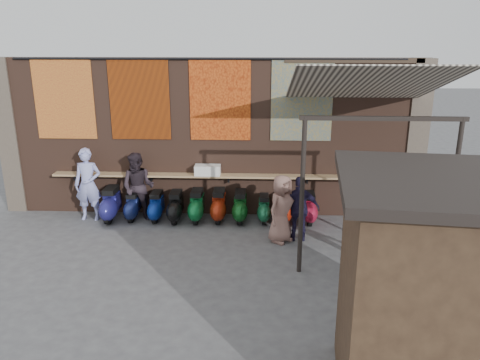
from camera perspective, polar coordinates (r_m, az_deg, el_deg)
The scene contains 35 objects.
ground at distance 10.16m, azimuth -5.12°, elevation -9.18°, with size 70.00×70.00×0.00m, color #474749.
brick_wall at distance 12.06m, azimuth -3.72°, elevation 5.14°, with size 10.00×0.40×4.00m, color brown.
pier_left at distance 13.63m, azimuth -26.09°, elevation 4.83°, with size 0.50×0.50×4.00m, color #4C4238.
pier_right at distance 12.61m, azimuth 20.56°, elevation 4.62°, with size 0.50×0.50×4.00m, color #4C4238.
eating_counter at distance 11.92m, azimuth -3.82°, elevation 0.54°, with size 8.00×0.32×0.05m, color #9E7A51.
shelf_box at distance 11.86m, azimuth -3.97°, elevation 1.21°, with size 0.65×0.31×0.26m, color white.
tapestry_redgold at distance 12.60m, azimuth -20.65°, elevation 9.22°, with size 1.50×0.02×2.00m, color maroon.
tapestry_sun at distance 11.99m, azimuth -12.15°, elevation 9.58°, with size 1.50×0.02×2.00m, color #BE440B.
tapestry_orange at distance 11.65m, azimuth -2.44°, elevation 9.73°, with size 1.50×0.02×2.00m, color #C95319.
tapestry_multi at distance 11.65m, azimuth 7.55°, elevation 9.60°, with size 1.50×0.02×2.00m, color #235282.
hang_rail at distance 11.59m, azimuth -4.03°, elevation 14.53°, with size 0.06×0.06×9.50m, color black.
scooter_stool_0 at distance 12.30m, azimuth -15.46°, elevation -2.88°, with size 0.40×0.88×0.84m, color navy, non-canonical shape.
scooter_stool_1 at distance 12.23m, azimuth -12.92°, elevation -3.12°, with size 0.33×0.74×0.71m, color #141E4D, non-canonical shape.
scooter_stool_2 at distance 12.06m, azimuth -10.15°, elevation -3.20°, with size 0.34×0.76×0.72m, color navy, non-canonical shape.
scooter_stool_3 at distance 11.91m, azimuth -7.84°, elevation -3.27°, with size 0.36×0.79×0.75m, color black, non-canonical shape.
scooter_stool_4 at distance 11.86m, azimuth -5.29°, elevation -3.18°, with size 0.37×0.83×0.79m, color #0D5F2C, non-canonical shape.
scooter_stool_5 at distance 11.84m, azimuth -2.60°, elevation -3.15°, with size 0.37×0.83×0.79m, color maroon, non-canonical shape.
scooter_stool_6 at distance 11.79m, azimuth 0.02°, elevation -3.28°, with size 0.37×0.81×0.77m, color #0E4618, non-canonical shape.
scooter_stool_7 at distance 11.81m, azimuth 2.94°, elevation -3.53°, with size 0.32×0.71×0.67m, color #165B37, non-canonical shape.
scooter_stool_8 at distance 11.80m, azimuth 5.42°, elevation -3.49°, with size 0.34×0.75×0.72m, color #A9230D, non-canonical shape.
scooter_stool_9 at distance 11.85m, azimuth 8.42°, elevation -3.41°, with size 0.36×0.79×0.75m, color #A81634, non-canonical shape.
diner_left at distance 12.37m, azimuth -18.03°, elevation -0.51°, with size 0.68×0.44×1.85m, color #9EA3E6.
diner_right at distance 12.00m, azimuth -12.29°, elevation -0.85°, with size 0.85×0.66×1.75m, color #281F26.
shopper_navy at distance 10.66m, azimuth 7.30°, elevation -3.51°, with size 0.89×0.37×1.52m, color #1A1531.
shopper_grey at distance 9.75m, azimuth 17.15°, elevation -5.01°, with size 1.22×0.70×1.89m, color slate.
shopper_tan at distance 10.55m, azimuth 5.09°, elevation -3.51°, with size 0.77×0.50×1.57m, color #8B6258.
market_stall at distance 6.30m, azimuth 25.09°, elevation -13.55°, with size 2.66×1.99×2.88m, color black.
stall_roof at distance 5.74m, azimuth 26.95°, elevation -0.44°, with size 2.97×2.29×0.12m, color black.
stall_sign at distance 6.93m, azimuth 23.51°, elevation -4.65°, with size 1.20×0.04×0.50m, color gold.
stall_shelf at distance 7.35m, azimuth 22.55°, elevation -12.19°, with size 2.20×0.10×0.06m, color #473321.
awning_canvas at distance 10.22m, azimuth 15.27°, elevation 11.24°, with size 3.20×3.40×0.03m, color beige.
awning_ledger at distance 11.75m, azimuth 13.75°, elevation 13.99°, with size 3.30×0.08×0.12m, color #33261C.
awning_header at distance 8.83m, azimuth 17.09°, elevation 7.18°, with size 3.00×0.08×0.08m, color black.
awning_post_left at distance 8.96m, azimuth 7.54°, elevation -2.18°, with size 0.09×0.09×3.10m, color black.
awning_post_right at distance 9.63m, azimuth 24.39°, elevation -2.24°, with size 0.09×0.09×3.10m, color black.
Camera 1 is at (1.29, -9.03, 4.48)m, focal length 35.00 mm.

